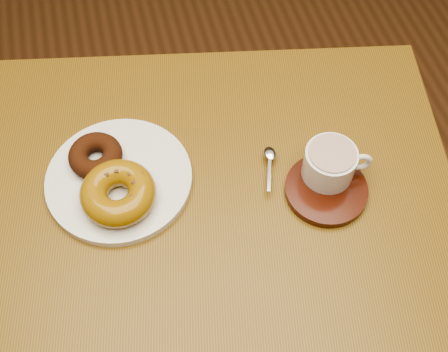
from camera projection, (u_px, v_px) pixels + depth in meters
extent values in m
plane|color=#523119|center=(221.00, 243.00, 1.73)|extent=(6.00, 6.00, 0.00)
cube|color=brown|center=(213.00, 189.00, 0.96)|extent=(0.92, 0.76, 0.03)
cylinder|color=#4B2715|center=(65.00, 184.00, 1.41)|extent=(0.05, 0.05, 0.74)
cylinder|color=#4B2715|center=(355.00, 171.00, 1.43)|extent=(0.05, 0.05, 0.74)
cylinder|color=silver|center=(119.00, 179.00, 0.94)|extent=(0.28, 0.28, 0.01)
torus|color=#38190B|center=(95.00, 156.00, 0.94)|extent=(0.13, 0.13, 0.03)
torus|color=#91670F|center=(118.00, 193.00, 0.89)|extent=(0.17, 0.17, 0.05)
cube|color=#472E17|center=(140.00, 182.00, 0.88)|extent=(0.01, 0.01, 0.00)
cube|color=#472E17|center=(138.00, 175.00, 0.89)|extent=(0.01, 0.01, 0.00)
cube|color=#472E17|center=(132.00, 170.00, 0.89)|extent=(0.01, 0.01, 0.00)
cube|color=#472E17|center=(125.00, 167.00, 0.90)|extent=(0.01, 0.01, 0.00)
cube|color=#472E17|center=(117.00, 166.00, 0.90)|extent=(0.01, 0.01, 0.00)
cube|color=#472E17|center=(108.00, 168.00, 0.89)|extent=(0.01, 0.01, 0.00)
cube|color=#472E17|center=(101.00, 172.00, 0.89)|extent=(0.01, 0.01, 0.00)
cube|color=#472E17|center=(95.00, 178.00, 0.88)|extent=(0.01, 0.01, 0.00)
cube|color=#472E17|center=(92.00, 185.00, 0.88)|extent=(0.01, 0.01, 0.00)
cube|color=#472E17|center=(91.00, 192.00, 0.87)|extent=(0.01, 0.01, 0.00)
cube|color=#472E17|center=(94.00, 199.00, 0.86)|extent=(0.01, 0.01, 0.00)
cube|color=#472E17|center=(99.00, 204.00, 0.86)|extent=(0.01, 0.01, 0.00)
cube|color=#472E17|center=(107.00, 208.00, 0.86)|extent=(0.01, 0.01, 0.00)
cube|color=#472E17|center=(115.00, 208.00, 0.85)|extent=(0.01, 0.01, 0.00)
cube|color=#472E17|center=(124.00, 206.00, 0.86)|extent=(0.01, 0.01, 0.00)
cube|color=#472E17|center=(132.00, 202.00, 0.86)|extent=(0.01, 0.01, 0.00)
cube|color=#472E17|center=(137.00, 196.00, 0.87)|extent=(0.01, 0.01, 0.00)
cube|color=#472E17|center=(140.00, 189.00, 0.87)|extent=(0.01, 0.01, 0.00)
cylinder|color=#351007|center=(326.00, 190.00, 0.93)|extent=(0.19, 0.19, 0.01)
cylinder|color=silver|center=(329.00, 164.00, 0.92)|extent=(0.09, 0.09, 0.06)
cylinder|color=brown|center=(332.00, 153.00, 0.89)|extent=(0.08, 0.08, 0.00)
torus|color=silver|center=(360.00, 162.00, 0.91)|extent=(0.04, 0.02, 0.04)
ellipsoid|color=silver|center=(270.00, 153.00, 0.96)|extent=(0.02, 0.03, 0.01)
cube|color=silver|center=(269.00, 173.00, 0.94)|extent=(0.03, 0.07, 0.00)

